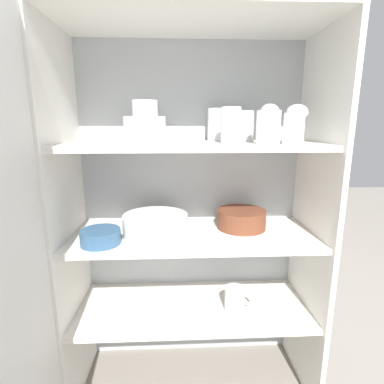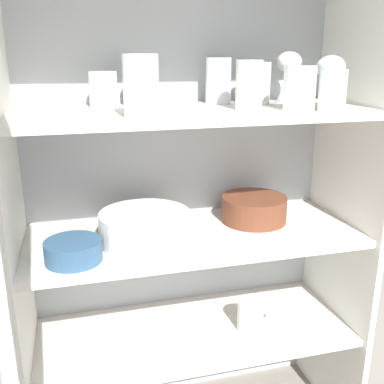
{
  "view_description": "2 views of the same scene",
  "coord_description": "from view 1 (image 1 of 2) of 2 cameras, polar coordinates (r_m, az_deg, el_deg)",
  "views": [
    {
      "loc": [
        -0.05,
        -0.9,
        1.06
      ],
      "look_at": [
        -0.0,
        0.18,
        0.82
      ],
      "focal_mm": 28.0,
      "sensor_mm": 36.0,
      "label": 1
    },
    {
      "loc": [
        -0.3,
        -0.93,
        1.13
      ],
      "look_at": [
        0.0,
        0.21,
        0.77
      ],
      "focal_mm": 42.0,
      "sensor_mm": 36.0,
      "label": 2
    }
  ],
  "objects": [
    {
      "name": "tumbler_glass_3",
      "position": [
        1.17,
        -6.58,
        11.85
      ],
      "size": [
        0.06,
        0.06,
        0.09
      ],
      "color": "white",
      "rests_on": "shelf_board_upper"
    },
    {
      "name": "cupboard_side_left",
      "position": [
        1.21,
        -22.38,
        -6.09
      ],
      "size": [
        0.02,
        0.39,
        1.38
      ],
      "primitive_type": "cube",
      "color": "white",
      "rests_on": "ground_plane"
    },
    {
      "name": "plate_stack_white",
      "position": [
        1.11,
        -6.97,
        -6.31
      ],
      "size": [
        0.24,
        0.24,
        0.08
      ],
      "color": "white",
      "rests_on": "shelf_board_middle"
    },
    {
      "name": "tumbler_glass_7",
      "position": [
        1.16,
        -11.08,
        11.67
      ],
      "size": [
        0.07,
        0.07,
        0.09
      ],
      "color": "white",
      "rests_on": "shelf_board_upper"
    },
    {
      "name": "tumbler_glass_0",
      "position": [
        1.04,
        7.42,
        12.47
      ],
      "size": [
        0.07,
        0.07,
        0.12
      ],
      "color": "white",
      "rests_on": "shelf_board_upper"
    },
    {
      "name": "wine_glass_1",
      "position": [
        1.2,
        14.57,
        14.17
      ],
      "size": [
        0.07,
        0.07,
        0.14
      ],
      "color": "white",
      "rests_on": "shelf_board_upper"
    },
    {
      "name": "cupboard_side_right",
      "position": [
        1.25,
        21.95,
        -5.44
      ],
      "size": [
        0.02,
        0.39,
        1.38
      ],
      "primitive_type": "cube",
      "color": "white",
      "rests_on": "ground_plane"
    },
    {
      "name": "tumbler_glass_1",
      "position": [
        1.16,
        9.92,
        12.21
      ],
      "size": [
        0.07,
        0.07,
        0.11
      ],
      "color": "white",
      "rests_on": "shelf_board_upper"
    },
    {
      "name": "tumbler_glass_4",
      "position": [
        1.02,
        14.33,
        11.82
      ],
      "size": [
        0.08,
        0.08,
        0.11
      ],
      "color": "white",
      "rests_on": "shelf_board_upper"
    },
    {
      "name": "shelf_board_lower",
      "position": [
        1.29,
        0.18,
        -21.03
      ],
      "size": [
        0.9,
        0.36,
        0.02
      ],
      "primitive_type": "cube",
      "color": "silver"
    },
    {
      "name": "serving_bowl_small",
      "position": [
        1.08,
        -17.04,
        -8.03
      ],
      "size": [
        0.14,
        0.14,
        0.05
      ],
      "color": "#33567A",
      "rests_on": "shelf_board_middle"
    },
    {
      "name": "cupboard_back_panel",
      "position": [
        1.31,
        -0.22,
        -3.56
      ],
      "size": [
        0.94,
        0.02,
        1.38
      ],
      "primitive_type": "cube",
      "color": "#B2B7BC",
      "rests_on": "ground_plane"
    },
    {
      "name": "shelf_board_upper",
      "position": [
        1.08,
        0.2,
        8.84
      ],
      "size": [
        0.9,
        0.36,
        0.02
      ],
      "primitive_type": "cube",
      "color": "silver"
    },
    {
      "name": "mixing_bowl_large",
      "position": [
        1.2,
        9.4,
        -4.94
      ],
      "size": [
        0.19,
        0.19,
        0.07
      ],
      "color": "brown",
      "rests_on": "shelf_board_middle"
    },
    {
      "name": "wine_glass_0",
      "position": [
        1.1,
        19.34,
        13.69
      ],
      "size": [
        0.07,
        0.07,
        0.13
      ],
      "color": "white",
      "rests_on": "shelf_board_upper"
    },
    {
      "name": "tumbler_glass_6",
      "position": [
        1.19,
        4.75,
        12.64
      ],
      "size": [
        0.07,
        0.07,
        0.12
      ],
      "color": "white",
      "rests_on": "shelf_board_upper"
    },
    {
      "name": "shelf_board_middle",
      "position": [
        1.15,
        0.19,
        -8.25
      ],
      "size": [
        0.9,
        0.36,
        0.02
      ],
      "primitive_type": "cube",
      "color": "silver"
    },
    {
      "name": "tumbler_glass_2",
      "position": [
        1.02,
        18.79,
        11.3
      ],
      "size": [
        0.07,
        0.07,
        0.1
      ],
      "color": "white",
      "rests_on": "shelf_board_upper"
    },
    {
      "name": "cupboard_top_panel",
      "position": [
        1.12,
        0.22,
        29.86
      ],
      "size": [
        0.94,
        0.39,
        0.02
      ],
      "primitive_type": "cube",
      "color": "white",
      "rests_on": "cupboard_side_left"
    },
    {
      "name": "coffee_mug_primary",
      "position": [
        1.24,
        8.22,
        -19.49
      ],
      "size": [
        0.12,
        0.08,
        0.1
      ],
      "color": "white",
      "rests_on": "shelf_board_lower"
    },
    {
      "name": "tumbler_glass_5",
      "position": [
        0.96,
        -8.84,
        12.83
      ],
      "size": [
        0.08,
        0.08,
        0.13
      ],
      "color": "white",
      "rests_on": "shelf_board_upper"
    },
    {
      "name": "cupboard_door",
      "position": [
        0.83,
        -30.28,
        -15.45
      ],
      "size": [
        0.1,
        0.47,
        1.38
      ],
      "color": "silver",
      "rests_on": "ground_plane"
    }
  ]
}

